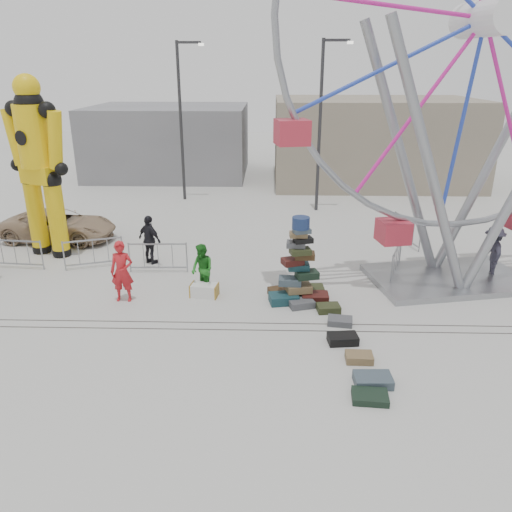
{
  "coord_description": "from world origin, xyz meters",
  "views": [
    {
      "loc": [
        0.62,
        -11.49,
        6.8
      ],
      "look_at": [
        0.25,
        2.05,
        1.63
      ],
      "focal_mm": 35.0,
      "sensor_mm": 36.0,
      "label": 1
    }
  ],
  "objects_px": {
    "pedestrian_black": "(150,240)",
    "pedestrian_grey": "(492,253)",
    "lamp_post_left": "(182,114)",
    "barricade_dummy_c": "(158,258)",
    "pedestrian_green": "(202,270)",
    "crash_test_dummy": "(38,161)",
    "ferris_wheel": "(480,58)",
    "suitcase_tower": "(298,277)",
    "lamp_post_right": "(322,118)",
    "pedestrian_red": "(122,272)",
    "barricade_wheel_front": "(396,261)",
    "barricade_wheel_back": "(407,231)",
    "parked_suv": "(59,225)",
    "barricade_dummy_a": "(15,254)",
    "steamer_trunk": "(204,290)",
    "barricade_dummy_b": "(94,253)"
  },
  "relations": [
    {
      "from": "lamp_post_right",
      "to": "barricade_wheel_back",
      "type": "relative_size",
      "value": 4.0
    },
    {
      "from": "suitcase_tower",
      "to": "ferris_wheel",
      "type": "bearing_deg",
      "value": 8.99
    },
    {
      "from": "pedestrian_red",
      "to": "pedestrian_black",
      "type": "xyz_separation_m",
      "value": [
        0.14,
        3.12,
        -0.05
      ]
    },
    {
      "from": "crash_test_dummy",
      "to": "ferris_wheel",
      "type": "height_order",
      "value": "ferris_wheel"
    },
    {
      "from": "crash_test_dummy",
      "to": "pedestrian_grey",
      "type": "distance_m",
      "value": 16.26
    },
    {
      "from": "suitcase_tower",
      "to": "crash_test_dummy",
      "type": "relative_size",
      "value": 0.39
    },
    {
      "from": "barricade_wheel_back",
      "to": "lamp_post_left",
      "type": "bearing_deg",
      "value": -140.87
    },
    {
      "from": "barricade_wheel_back",
      "to": "pedestrian_red",
      "type": "distance_m",
      "value": 11.49
    },
    {
      "from": "barricade_dummy_b",
      "to": "barricade_dummy_c",
      "type": "xyz_separation_m",
      "value": [
        2.4,
        -0.37,
        0.0
      ]
    },
    {
      "from": "suitcase_tower",
      "to": "pedestrian_black",
      "type": "distance_m",
      "value": 5.99
    },
    {
      "from": "lamp_post_right",
      "to": "barricade_wheel_back",
      "type": "distance_m",
      "value": 7.13
    },
    {
      "from": "suitcase_tower",
      "to": "lamp_post_right",
      "type": "bearing_deg",
      "value": 74.05
    },
    {
      "from": "suitcase_tower",
      "to": "barricade_dummy_c",
      "type": "bearing_deg",
      "value": 149.42
    },
    {
      "from": "lamp_post_right",
      "to": "pedestrian_black",
      "type": "relative_size",
      "value": 4.41
    },
    {
      "from": "barricade_wheel_back",
      "to": "pedestrian_black",
      "type": "bearing_deg",
      "value": -92.16
    },
    {
      "from": "crash_test_dummy",
      "to": "pedestrian_green",
      "type": "distance_m",
      "value": 7.69
    },
    {
      "from": "lamp_post_right",
      "to": "crash_test_dummy",
      "type": "xyz_separation_m",
      "value": [
        -10.86,
        -6.63,
        -0.9
      ]
    },
    {
      "from": "pedestrian_grey",
      "to": "pedestrian_red",
      "type": "bearing_deg",
      "value": -71.69
    },
    {
      "from": "lamp_post_right",
      "to": "suitcase_tower",
      "type": "xyz_separation_m",
      "value": [
        -1.55,
        -10.39,
        -3.73
      ]
    },
    {
      "from": "pedestrian_red",
      "to": "pedestrian_grey",
      "type": "xyz_separation_m",
      "value": [
        12.0,
        2.05,
        -0.04
      ]
    },
    {
      "from": "steamer_trunk",
      "to": "pedestrian_red",
      "type": "bearing_deg",
      "value": -162.79
    },
    {
      "from": "pedestrian_black",
      "to": "ferris_wheel",
      "type": "bearing_deg",
      "value": -153.41
    },
    {
      "from": "parked_suv",
      "to": "pedestrian_green",
      "type": "bearing_deg",
      "value": -122.17
    },
    {
      "from": "suitcase_tower",
      "to": "pedestrian_black",
      "type": "relative_size",
      "value": 1.47
    },
    {
      "from": "ferris_wheel",
      "to": "pedestrian_black",
      "type": "distance_m",
      "value": 12.1
    },
    {
      "from": "lamp_post_right",
      "to": "ferris_wheel",
      "type": "relative_size",
      "value": 0.56
    },
    {
      "from": "ferris_wheel",
      "to": "barricade_wheel_back",
      "type": "distance_m",
      "value": 7.53
    },
    {
      "from": "pedestrian_red",
      "to": "suitcase_tower",
      "type": "bearing_deg",
      "value": 1.35
    },
    {
      "from": "pedestrian_green",
      "to": "lamp_post_left",
      "type": "bearing_deg",
      "value": 150.85
    },
    {
      "from": "lamp_post_right",
      "to": "suitcase_tower",
      "type": "bearing_deg",
      "value": -98.49
    },
    {
      "from": "parked_suv",
      "to": "barricade_dummy_a",
      "type": "bearing_deg",
      "value": 179.34
    },
    {
      "from": "barricade_dummy_c",
      "to": "pedestrian_green",
      "type": "relative_size",
      "value": 1.22
    },
    {
      "from": "lamp_post_right",
      "to": "barricade_wheel_front",
      "type": "bearing_deg",
      "value": -77.32
    },
    {
      "from": "suitcase_tower",
      "to": "parked_suv",
      "type": "relative_size",
      "value": 0.59
    },
    {
      "from": "steamer_trunk",
      "to": "pedestrian_grey",
      "type": "xyz_separation_m",
      "value": [
        9.55,
        1.69,
        0.73
      ]
    },
    {
      "from": "lamp_post_left",
      "to": "pedestrian_black",
      "type": "xyz_separation_m",
      "value": [
        0.21,
        -9.5,
        -3.57
      ]
    },
    {
      "from": "ferris_wheel",
      "to": "crash_test_dummy",
      "type": "bearing_deg",
      "value": 159.95
    },
    {
      "from": "lamp_post_left",
      "to": "crash_test_dummy",
      "type": "bearing_deg",
      "value": -114.13
    },
    {
      "from": "barricade_dummy_b",
      "to": "pedestrian_green",
      "type": "height_order",
      "value": "pedestrian_green"
    },
    {
      "from": "steamer_trunk",
      "to": "pedestrian_grey",
      "type": "bearing_deg",
      "value": 18.66
    },
    {
      "from": "lamp_post_left",
      "to": "barricade_dummy_c",
      "type": "height_order",
      "value": "lamp_post_left"
    },
    {
      "from": "pedestrian_green",
      "to": "barricade_dummy_b",
      "type": "bearing_deg",
      "value": -157.01
    },
    {
      "from": "suitcase_tower",
      "to": "pedestrian_black",
      "type": "xyz_separation_m",
      "value": [
        -5.24,
        2.89,
        0.16
      ]
    },
    {
      "from": "pedestrian_black",
      "to": "pedestrian_grey",
      "type": "distance_m",
      "value": 11.9
    },
    {
      "from": "barricade_wheel_front",
      "to": "barricade_wheel_back",
      "type": "distance_m",
      "value": 3.6
    },
    {
      "from": "lamp_post_right",
      "to": "pedestrian_red",
      "type": "height_order",
      "value": "lamp_post_right"
    },
    {
      "from": "lamp_post_right",
      "to": "pedestrian_grey",
      "type": "distance_m",
      "value": 10.57
    },
    {
      "from": "pedestrian_grey",
      "to": "steamer_trunk",
      "type": "bearing_deg",
      "value": -71.4
    },
    {
      "from": "barricade_dummy_b",
      "to": "barricade_wheel_front",
      "type": "bearing_deg",
      "value": -21.34
    },
    {
      "from": "barricade_dummy_a",
      "to": "steamer_trunk",
      "type": "bearing_deg",
      "value": -11.68
    }
  ]
}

